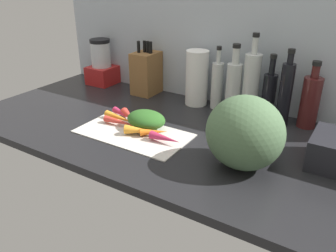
{
  "coord_description": "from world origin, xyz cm",
  "views": [
    {
      "loc": [
        64.82,
        -104.4,
        58.26
      ],
      "look_at": [
        8.16,
        -13.51,
        8.27
      ],
      "focal_mm": 36.48,
      "sensor_mm": 36.0,
      "label": 1
    }
  ],
  "objects_px": {
    "carrot_0": "(141,131)",
    "bottle_5": "(310,101)",
    "carrot_1": "(125,115)",
    "bottle_3": "(269,94)",
    "carrot_2": "(165,138)",
    "carrot_8": "(154,132)",
    "knife_block": "(146,73)",
    "carrot_4": "(141,129)",
    "paper_towel_roll": "(197,78)",
    "winter_squash": "(245,133)",
    "bottle_4": "(285,93)",
    "bottle_0": "(217,84)",
    "carrot_6": "(120,118)",
    "carrot_7": "(145,121)",
    "bottle_1": "(233,87)",
    "carrot_5": "(129,116)",
    "bottle_2": "(251,84)",
    "carrot_3": "(120,122)",
    "blender_appliance": "(102,65)",
    "cutting_board": "(133,133)"
  },
  "relations": [
    {
      "from": "carrot_0",
      "to": "bottle_5",
      "type": "relative_size",
      "value": 0.46
    },
    {
      "from": "carrot_1",
      "to": "bottle_3",
      "type": "relative_size",
      "value": 0.56
    },
    {
      "from": "carrot_2",
      "to": "bottle_5",
      "type": "distance_m",
      "value": 0.59
    },
    {
      "from": "carrot_8",
      "to": "knife_block",
      "type": "xyz_separation_m",
      "value": [
        -0.31,
        0.39,
        0.08
      ]
    },
    {
      "from": "carrot_4",
      "to": "carrot_8",
      "type": "xyz_separation_m",
      "value": [
        0.06,
        -0.0,
        0.0
      ]
    },
    {
      "from": "paper_towel_roll",
      "to": "bottle_5",
      "type": "distance_m",
      "value": 0.49
    },
    {
      "from": "winter_squash",
      "to": "bottle_4",
      "type": "bearing_deg",
      "value": 87.52
    },
    {
      "from": "knife_block",
      "to": "bottle_0",
      "type": "height_order",
      "value": "bottle_0"
    },
    {
      "from": "carrot_6",
      "to": "carrot_7",
      "type": "height_order",
      "value": "carrot_6"
    },
    {
      "from": "carrot_2",
      "to": "bottle_1",
      "type": "bearing_deg",
      "value": 77.44
    },
    {
      "from": "carrot_2",
      "to": "knife_block",
      "type": "distance_m",
      "value": 0.57
    },
    {
      "from": "carrot_5",
      "to": "winter_squash",
      "type": "xyz_separation_m",
      "value": [
        0.53,
        -0.09,
        0.09
      ]
    },
    {
      "from": "bottle_1",
      "to": "carrot_6",
      "type": "bearing_deg",
      "value": -135.29
    },
    {
      "from": "carrot_4",
      "to": "paper_towel_roll",
      "type": "height_order",
      "value": "paper_towel_roll"
    },
    {
      "from": "carrot_0",
      "to": "carrot_6",
      "type": "relative_size",
      "value": 0.77
    },
    {
      "from": "carrot_6",
      "to": "bottle_2",
      "type": "height_order",
      "value": "bottle_2"
    },
    {
      "from": "bottle_5",
      "to": "carrot_6",
      "type": "bearing_deg",
      "value": -150.53
    },
    {
      "from": "carrot_0",
      "to": "carrot_3",
      "type": "xyz_separation_m",
      "value": [
        -0.12,
        0.03,
        -0.0
      ]
    },
    {
      "from": "carrot_7",
      "to": "blender_appliance",
      "type": "bearing_deg",
      "value": 147.47
    },
    {
      "from": "carrot_8",
      "to": "bottle_0",
      "type": "bearing_deg",
      "value": 79.76
    },
    {
      "from": "carrot_7",
      "to": "bottle_4",
      "type": "bearing_deg",
      "value": 34.68
    },
    {
      "from": "carrot_3",
      "to": "paper_towel_roll",
      "type": "relative_size",
      "value": 0.59
    },
    {
      "from": "carrot_8",
      "to": "bottle_0",
      "type": "xyz_separation_m",
      "value": [
        0.07,
        0.4,
        0.09
      ]
    },
    {
      "from": "carrot_1",
      "to": "bottle_3",
      "type": "height_order",
      "value": "bottle_3"
    },
    {
      "from": "cutting_board",
      "to": "bottle_4",
      "type": "height_order",
      "value": "bottle_4"
    },
    {
      "from": "carrot_5",
      "to": "bottle_2",
      "type": "height_order",
      "value": "bottle_2"
    },
    {
      "from": "carrot_7",
      "to": "knife_block",
      "type": "relative_size",
      "value": 0.42
    },
    {
      "from": "carrot_8",
      "to": "bottle_4",
      "type": "relative_size",
      "value": 0.33
    },
    {
      "from": "paper_towel_roll",
      "to": "bottle_5",
      "type": "xyz_separation_m",
      "value": [
        0.49,
        0.01,
        -0.02
      ]
    },
    {
      "from": "carrot_1",
      "to": "bottle_5",
      "type": "xyz_separation_m",
      "value": [
        0.66,
        0.33,
        0.09
      ]
    },
    {
      "from": "carrot_0",
      "to": "carrot_2",
      "type": "distance_m",
      "value": 0.11
    },
    {
      "from": "carrot_0",
      "to": "bottle_1",
      "type": "distance_m",
      "value": 0.46
    },
    {
      "from": "bottle_0",
      "to": "bottle_5",
      "type": "distance_m",
      "value": 0.39
    },
    {
      "from": "carrot_4",
      "to": "paper_towel_roll",
      "type": "bearing_deg",
      "value": 84.93
    },
    {
      "from": "carrot_2",
      "to": "carrot_6",
      "type": "distance_m",
      "value": 0.26
    },
    {
      "from": "bottle_2",
      "to": "paper_towel_roll",
      "type": "bearing_deg",
      "value": 179.73
    },
    {
      "from": "bottle_3",
      "to": "cutting_board",
      "type": "bearing_deg",
      "value": -132.31
    },
    {
      "from": "carrot_4",
      "to": "carrot_8",
      "type": "bearing_deg",
      "value": -3.04
    },
    {
      "from": "carrot_4",
      "to": "carrot_7",
      "type": "height_order",
      "value": "carrot_7"
    },
    {
      "from": "carrot_0",
      "to": "carrot_4",
      "type": "bearing_deg",
      "value": 124.72
    },
    {
      "from": "carrot_3",
      "to": "knife_block",
      "type": "bearing_deg",
      "value": 110.41
    },
    {
      "from": "bottle_1",
      "to": "bottle_3",
      "type": "bearing_deg",
      "value": 11.18
    },
    {
      "from": "winter_squash",
      "to": "bottle_2",
      "type": "height_order",
      "value": "bottle_2"
    },
    {
      "from": "bottle_1",
      "to": "winter_squash",
      "type": "bearing_deg",
      "value": -63.41
    },
    {
      "from": "carrot_0",
      "to": "carrot_6",
      "type": "bearing_deg",
      "value": 158.37
    },
    {
      "from": "paper_towel_roll",
      "to": "carrot_0",
      "type": "bearing_deg",
      "value": -92.3
    },
    {
      "from": "cutting_board",
      "to": "carrot_8",
      "type": "bearing_deg",
      "value": 11.39
    },
    {
      "from": "carrot_6",
      "to": "bottle_4",
      "type": "distance_m",
      "value": 0.67
    },
    {
      "from": "carrot_0",
      "to": "knife_block",
      "type": "xyz_separation_m",
      "value": [
        -0.27,
        0.42,
        0.08
      ]
    },
    {
      "from": "knife_block",
      "to": "blender_appliance",
      "type": "bearing_deg",
      "value": 179.42
    }
  ]
}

